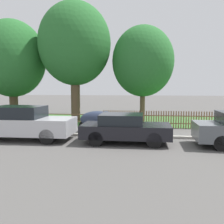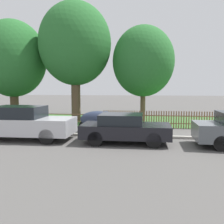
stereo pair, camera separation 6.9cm
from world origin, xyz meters
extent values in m
plane|color=#565451|center=(0.00, 0.00, 0.00)|extent=(120.00, 120.00, 0.00)
cube|color=#B2ADA3|center=(0.00, 0.10, 0.06)|extent=(43.81, 0.20, 0.12)
cube|color=#3D7033|center=(0.00, 6.18, 0.01)|extent=(43.81, 6.26, 0.01)
cube|color=brown|center=(0.00, 3.08, 0.28)|extent=(43.81, 0.03, 0.05)
cube|color=brown|center=(0.00, 3.08, 0.72)|extent=(43.81, 0.03, 0.05)
cube|color=brown|center=(-5.58, 3.05, 0.50)|extent=(0.06, 0.03, 1.00)
cube|color=brown|center=(-5.44, 3.05, 0.50)|extent=(0.06, 0.03, 1.00)
cube|color=brown|center=(-5.30, 3.05, 0.50)|extent=(0.06, 0.03, 1.00)
cube|color=brown|center=(-5.16, 3.05, 0.50)|extent=(0.06, 0.03, 1.00)
cube|color=brown|center=(-5.02, 3.05, 0.50)|extent=(0.06, 0.03, 1.00)
cube|color=brown|center=(-4.87, 3.05, 0.50)|extent=(0.06, 0.03, 1.00)
cube|color=brown|center=(-4.73, 3.05, 0.50)|extent=(0.06, 0.03, 1.00)
cube|color=brown|center=(-4.59, 3.05, 0.50)|extent=(0.06, 0.03, 1.00)
cube|color=brown|center=(-4.45, 3.05, 0.50)|extent=(0.06, 0.03, 1.00)
cube|color=brown|center=(-4.31, 3.05, 0.50)|extent=(0.06, 0.03, 1.00)
cube|color=brown|center=(-4.17, 3.05, 0.50)|extent=(0.06, 0.03, 1.00)
cube|color=brown|center=(-4.03, 3.05, 0.50)|extent=(0.06, 0.03, 1.00)
cube|color=brown|center=(-3.89, 3.05, 0.50)|extent=(0.06, 0.03, 1.00)
cube|color=brown|center=(-3.74, 3.05, 0.50)|extent=(0.06, 0.03, 1.00)
cube|color=brown|center=(-3.60, 3.05, 0.50)|extent=(0.06, 0.03, 1.00)
cube|color=brown|center=(-3.46, 3.05, 0.50)|extent=(0.06, 0.03, 1.00)
cube|color=brown|center=(-3.32, 3.05, 0.50)|extent=(0.06, 0.03, 1.00)
cube|color=brown|center=(-3.18, 3.05, 0.50)|extent=(0.06, 0.03, 1.00)
cube|color=brown|center=(-3.04, 3.05, 0.50)|extent=(0.06, 0.03, 1.00)
cube|color=brown|center=(-2.90, 3.05, 0.50)|extent=(0.06, 0.03, 1.00)
cube|color=brown|center=(-2.75, 3.05, 0.50)|extent=(0.06, 0.03, 1.00)
cube|color=brown|center=(-2.61, 3.05, 0.50)|extent=(0.06, 0.03, 1.00)
cube|color=brown|center=(-2.47, 3.05, 0.50)|extent=(0.06, 0.03, 1.00)
cube|color=brown|center=(-2.33, 3.05, 0.50)|extent=(0.06, 0.03, 1.00)
cube|color=brown|center=(-2.19, 3.05, 0.50)|extent=(0.06, 0.03, 1.00)
cube|color=brown|center=(-2.05, 3.05, 0.50)|extent=(0.06, 0.03, 1.00)
cube|color=brown|center=(-1.91, 3.05, 0.50)|extent=(0.06, 0.03, 1.00)
cube|color=brown|center=(-1.77, 3.05, 0.50)|extent=(0.06, 0.03, 1.00)
cube|color=brown|center=(-1.62, 3.05, 0.50)|extent=(0.06, 0.03, 1.00)
cube|color=brown|center=(-1.48, 3.05, 0.50)|extent=(0.06, 0.03, 1.00)
cube|color=brown|center=(-1.34, 3.05, 0.50)|extent=(0.06, 0.03, 1.00)
cube|color=brown|center=(-1.20, 3.05, 0.50)|extent=(0.06, 0.03, 1.00)
cube|color=brown|center=(-1.06, 3.05, 0.50)|extent=(0.06, 0.03, 1.00)
cube|color=brown|center=(-0.92, 3.05, 0.50)|extent=(0.06, 0.03, 1.00)
cube|color=brown|center=(-0.78, 3.05, 0.50)|extent=(0.06, 0.03, 1.00)
cube|color=brown|center=(-0.64, 3.05, 0.50)|extent=(0.06, 0.03, 1.00)
cube|color=brown|center=(-0.49, 3.05, 0.50)|extent=(0.06, 0.03, 1.00)
cube|color=brown|center=(-0.35, 3.05, 0.50)|extent=(0.06, 0.03, 1.00)
cube|color=brown|center=(-0.21, 3.05, 0.50)|extent=(0.06, 0.03, 1.00)
cube|color=brown|center=(-0.07, 3.05, 0.50)|extent=(0.06, 0.03, 1.00)
cube|color=brown|center=(0.07, 3.05, 0.50)|extent=(0.06, 0.03, 1.00)
cube|color=brown|center=(0.21, 3.05, 0.50)|extent=(0.06, 0.03, 1.00)
cube|color=brown|center=(0.35, 3.05, 0.50)|extent=(0.06, 0.03, 1.00)
cube|color=brown|center=(0.49, 3.05, 0.50)|extent=(0.06, 0.03, 1.00)
cube|color=brown|center=(0.64, 3.05, 0.50)|extent=(0.06, 0.03, 1.00)
cube|color=brown|center=(0.78, 3.05, 0.50)|extent=(0.06, 0.03, 1.00)
cube|color=brown|center=(0.92, 3.05, 0.50)|extent=(0.06, 0.03, 1.00)
cube|color=brown|center=(1.06, 3.05, 0.50)|extent=(0.06, 0.03, 1.00)
cube|color=brown|center=(1.20, 3.05, 0.50)|extent=(0.06, 0.03, 1.00)
cube|color=#BCBCC1|center=(-8.54, -1.06, 0.64)|extent=(4.50, 1.88, 0.72)
cube|color=black|center=(-8.76, -1.07, 1.26)|extent=(2.17, 1.66, 0.52)
cylinder|color=black|center=(-7.16, -0.21, 0.32)|extent=(0.65, 0.15, 0.65)
cylinder|color=black|center=(-7.14, -1.87, 0.32)|extent=(0.65, 0.15, 0.65)
cylinder|color=black|center=(-9.94, -0.25, 0.32)|extent=(0.65, 0.15, 0.65)
cube|color=black|center=(-3.91, -1.11, 0.54)|extent=(3.75, 1.78, 0.55)
cube|color=black|center=(-4.09, -1.11, 1.03)|extent=(1.81, 1.59, 0.43)
cylinder|color=black|center=(-2.75, -0.30, 0.31)|extent=(0.61, 0.14, 0.61)
cylinder|color=black|center=(-2.74, -1.91, 0.31)|extent=(0.61, 0.14, 0.61)
cylinder|color=black|center=(-5.07, -0.31, 0.31)|extent=(0.61, 0.14, 0.61)
cylinder|color=black|center=(-5.06, -1.93, 0.31)|extent=(0.61, 0.14, 0.61)
cylinder|color=black|center=(-0.25, -0.42, 0.29)|extent=(0.59, 0.15, 0.59)
cylinder|color=black|center=(-0.27, -2.03, 0.29)|extent=(0.59, 0.15, 0.59)
cylinder|color=black|center=(-4.90, 1.42, 0.30)|extent=(0.60, 0.14, 0.60)
cylinder|color=black|center=(-6.33, 1.32, 0.30)|extent=(0.60, 0.14, 0.60)
ellipsoid|color=#2D3851|center=(-5.62, 1.37, 0.67)|extent=(1.93, 0.81, 0.88)
ellipsoid|color=#2D3851|center=(-5.17, 1.40, 0.91)|extent=(0.49, 0.89, 0.41)
cylinder|color=brown|center=(-12.84, 5.78, 1.46)|extent=(0.62, 0.62, 2.92)
ellipsoid|color=#286B2D|center=(-12.84, 5.78, 4.46)|extent=(4.88, 4.88, 5.61)
cylinder|color=brown|center=(-8.07, 5.67, 1.90)|extent=(0.64, 0.64, 3.80)
ellipsoid|color=#286B2D|center=(-8.07, 5.67, 5.39)|extent=(5.04, 5.04, 5.79)
cylinder|color=brown|center=(-3.33, 6.20, 1.41)|extent=(0.35, 0.35, 2.82)
ellipsoid|color=#286B2D|center=(-3.33, 6.20, 4.18)|extent=(4.29, 4.29, 4.93)
camera|label=1|loc=(-3.07, -11.59, 2.38)|focal=40.00mm
camera|label=2|loc=(-3.00, -11.58, 2.38)|focal=40.00mm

